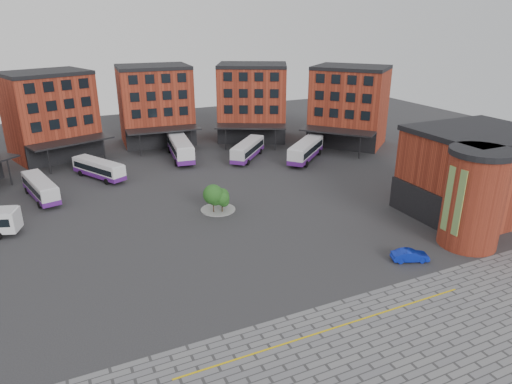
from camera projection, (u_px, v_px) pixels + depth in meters
name	position (u px, v px, depth m)	size (l,w,h in m)	color
ground	(241.00, 255.00, 46.93)	(160.00, 160.00, 0.00)	#28282B
yellow_line	(334.00, 328.00, 35.85)	(26.00, 0.15, 0.02)	gold
main_building	(122.00, 119.00, 74.84)	(94.14, 42.48, 14.60)	maroon
east_building	(474.00, 177.00, 53.72)	(17.40, 15.40, 10.60)	maroon
tree_island	(218.00, 197.00, 56.73)	(4.40, 4.40, 3.71)	gray
bus_b	(40.00, 188.00, 60.92)	(4.60, 10.37, 2.85)	silver
bus_c	(99.00, 169.00, 68.72)	(6.84, 9.89, 2.82)	white
bus_d	(180.00, 148.00, 78.23)	(4.44, 12.78, 3.53)	silver
bus_e	(248.00, 150.00, 78.17)	(9.20, 9.63, 3.05)	silver
bus_f	(306.00, 150.00, 77.45)	(10.57, 9.81, 3.31)	white
blue_car	(410.00, 255.00, 45.57)	(1.29, 3.70, 1.22)	#0D24B2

